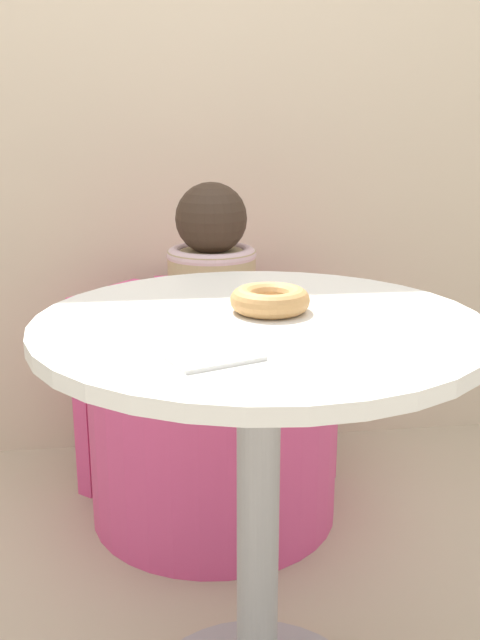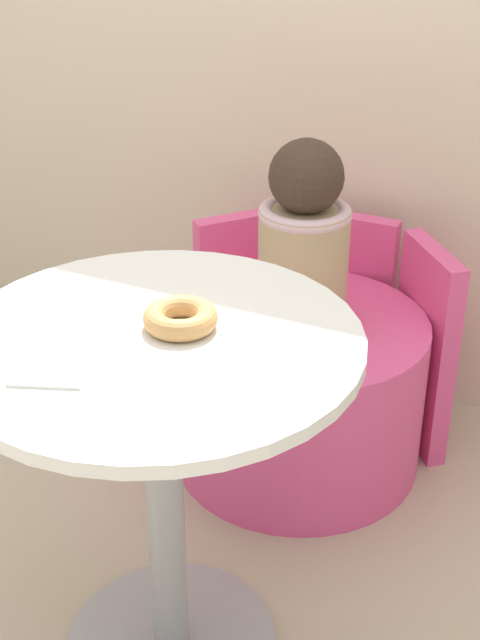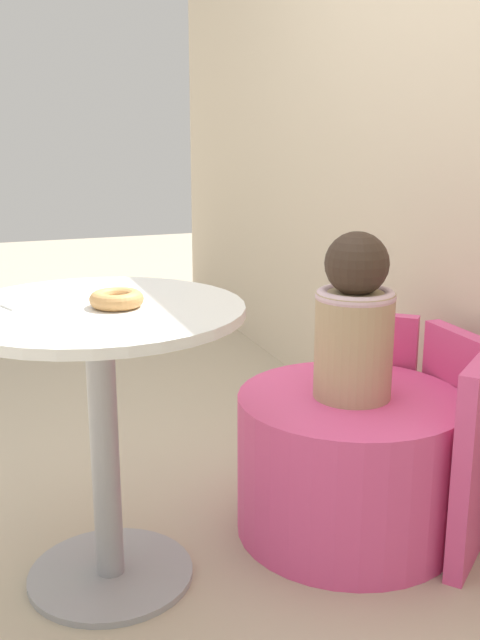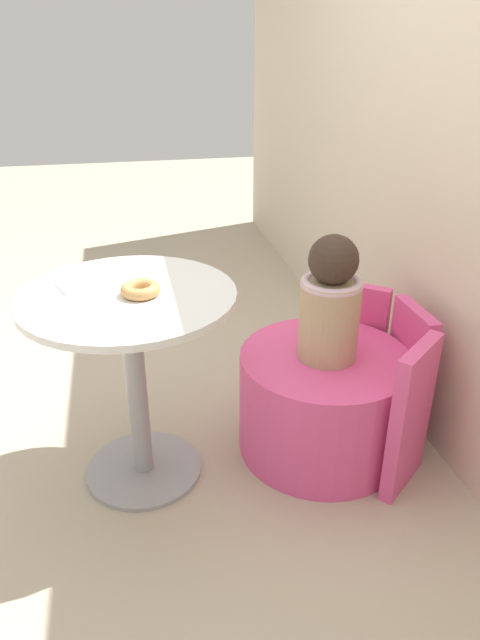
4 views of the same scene
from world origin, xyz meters
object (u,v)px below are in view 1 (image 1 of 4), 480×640
(round_table, at_px, (258,438))
(child_figure, at_px, (212,282))
(tub_chair, at_px, (214,440))
(donut, at_px, (270,300))

(round_table, height_order, child_figure, child_figure)
(tub_chair, relative_size, donut, 5.01)
(tub_chair, bearing_deg, donut, -87.18)
(round_table, distance_m, tub_chair, 0.78)
(round_table, bearing_deg, donut, 60.50)
(tub_chair, relative_size, child_figure, 1.38)
(tub_chair, height_order, child_figure, child_figure)
(round_table, relative_size, donut, 5.71)
(round_table, distance_m, donut, 0.23)
(round_table, height_order, donut, donut)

